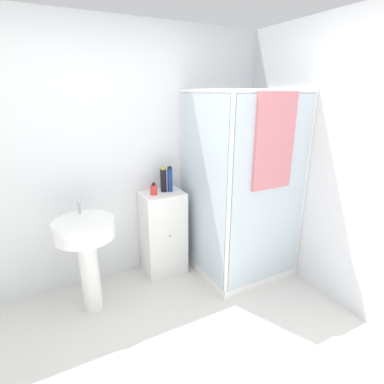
{
  "coord_description": "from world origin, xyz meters",
  "views": [
    {
      "loc": [
        -0.61,
        -1.18,
        1.87
      ],
      "look_at": [
        0.6,
        1.12,
        1.0
      ],
      "focal_mm": 28.0,
      "sensor_mm": 36.0,
      "label": 1
    }
  ],
  "objects_px": {
    "soap_dispenser": "(154,190)",
    "shampoo_bottle_tall_black": "(163,180)",
    "sink": "(86,245)",
    "shampoo_bottle_blue": "(170,179)"
  },
  "relations": [
    {
      "from": "sink",
      "to": "shampoo_bottle_tall_black",
      "type": "relative_size",
      "value": 3.91
    },
    {
      "from": "soap_dispenser",
      "to": "shampoo_bottle_tall_black",
      "type": "height_order",
      "value": "shampoo_bottle_tall_black"
    },
    {
      "from": "soap_dispenser",
      "to": "shampoo_bottle_blue",
      "type": "relative_size",
      "value": 0.49
    },
    {
      "from": "soap_dispenser",
      "to": "shampoo_bottle_blue",
      "type": "bearing_deg",
      "value": 6.08
    },
    {
      "from": "soap_dispenser",
      "to": "sink",
      "type": "bearing_deg",
      "value": -161.06
    },
    {
      "from": "shampoo_bottle_tall_black",
      "to": "shampoo_bottle_blue",
      "type": "bearing_deg",
      "value": -25.23
    },
    {
      "from": "soap_dispenser",
      "to": "shampoo_bottle_blue",
      "type": "distance_m",
      "value": 0.2
    },
    {
      "from": "soap_dispenser",
      "to": "shampoo_bottle_tall_black",
      "type": "xyz_separation_m",
      "value": [
        0.13,
        0.05,
        0.07
      ]
    },
    {
      "from": "shampoo_bottle_tall_black",
      "to": "shampoo_bottle_blue",
      "type": "relative_size",
      "value": 0.98
    },
    {
      "from": "sink",
      "to": "shampoo_bottle_tall_black",
      "type": "distance_m",
      "value": 0.97
    }
  ]
}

